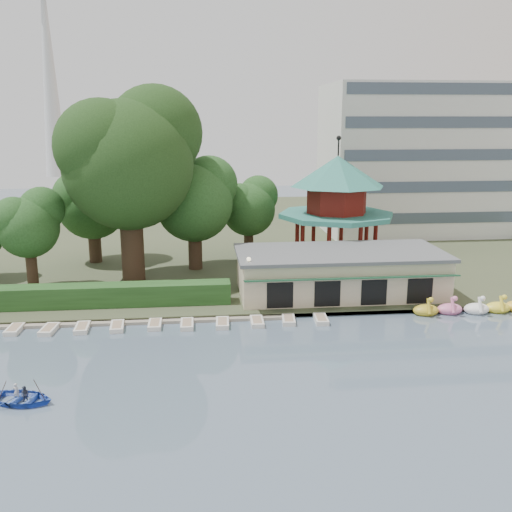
{
  "coord_description": "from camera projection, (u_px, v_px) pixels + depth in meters",
  "views": [
    {
      "loc": [
        -2.55,
        -26.68,
        15.87
      ],
      "look_at": [
        2.0,
        18.0,
        5.0
      ],
      "focal_mm": 40.0,
      "sensor_mm": 36.0,
      "label": 1
    }
  ],
  "objects": [
    {
      "name": "ground_plane",
      "position": [
        253.0,
        430.0,
        29.78
      ],
      "size": [
        220.0,
        220.0,
        0.0
      ],
      "primitive_type": "plane",
      "color": "slate",
      "rests_on": "ground"
    },
    {
      "name": "shore",
      "position": [
        217.0,
        233.0,
        80.02
      ],
      "size": [
        220.0,
        70.0,
        0.4
      ],
      "primitive_type": "cube",
      "color": "#424930",
      "rests_on": "ground"
    },
    {
      "name": "embankment",
      "position": [
        233.0,
        316.0,
        46.48
      ],
      "size": [
        220.0,
        0.6,
        0.3
      ],
      "primitive_type": "cube",
      "color": "gray",
      "rests_on": "ground"
    },
    {
      "name": "dock",
      "position": [
        82.0,
        322.0,
        45.2
      ],
      "size": [
        34.0,
        1.6,
        0.24
      ],
      "primitive_type": "cube",
      "color": "gray",
      "rests_on": "ground"
    },
    {
      "name": "boathouse",
      "position": [
        340.0,
        272.0,
        51.46
      ],
      "size": [
        18.6,
        9.39,
        3.9
      ],
      "color": "beige",
      "rests_on": "shore"
    },
    {
      "name": "pavilion",
      "position": [
        337.0,
        200.0,
        60.14
      ],
      "size": [
        12.4,
        12.4,
        13.5
      ],
      "color": "beige",
      "rests_on": "shore"
    },
    {
      "name": "office_building",
      "position": [
        455.0,
        164.0,
        78.09
      ],
      "size": [
        38.0,
        18.0,
        20.0
      ],
      "color": "silver",
      "rests_on": "shore"
    },
    {
      "name": "broadcast_tower",
      "position": [
        47.0,
        49.0,
        153.02
      ],
      "size": [
        8.0,
        8.0,
        96.0
      ],
      "color": "silver",
      "rests_on": "ground"
    },
    {
      "name": "hedge",
      "position": [
        52.0,
        297.0,
        47.82
      ],
      "size": [
        30.0,
        2.0,
        1.8
      ],
      "primitive_type": "cube",
      "color": "#265120",
      "rests_on": "shore"
    },
    {
      "name": "lamp_post",
      "position": [
        249.0,
        273.0,
        47.52
      ],
      "size": [
        0.36,
        0.36,
        4.28
      ],
      "color": "black",
      "rests_on": "shore"
    },
    {
      "name": "big_tree",
      "position": [
        130.0,
        155.0,
        53.22
      ],
      "size": [
        13.43,
        12.51,
        18.69
      ],
      "color": "#3A281C",
      "rests_on": "shore"
    },
    {
      "name": "small_trees",
      "position": [
        121.0,
        207.0,
        58.55
      ],
      "size": [
        39.06,
        16.74,
        11.76
      ],
      "color": "#3A281C",
      "rests_on": "shore"
    },
    {
      "name": "swan_boats",
      "position": [
        500.0,
        307.0,
        47.97
      ],
      "size": [
        15.36,
        2.09,
        1.92
      ],
      "color": "gold",
      "rests_on": "ground"
    },
    {
      "name": "moored_rowboats",
      "position": [
        103.0,
        327.0,
        44.03
      ],
      "size": [
        35.0,
        2.76,
        0.36
      ],
      "color": "silver",
      "rests_on": "ground"
    },
    {
      "name": "rowboat_with_passengers",
      "position": [
        21.0,
        394.0,
        32.53
      ],
      "size": [
        6.05,
        5.0,
        2.01
      ],
      "color": "#2F53B9",
      "rests_on": "ground"
    }
  ]
}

